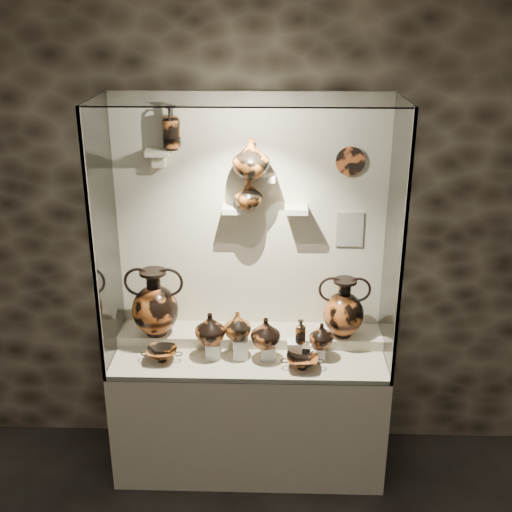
{
  "coord_description": "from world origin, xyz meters",
  "views": [
    {
      "loc": [
        0.15,
        -1.33,
        2.88
      ],
      "look_at": [
        0.04,
        2.26,
        1.46
      ],
      "focal_mm": 45.0,
      "sensor_mm": 36.0,
      "label": 1
    }
  ],
  "objects_px": {
    "kylix_right": "(302,361)",
    "amphora_left": "(155,302)",
    "amphora_right": "(344,307)",
    "jug_a": "(210,328)",
    "lekythos_tall": "(171,125)",
    "ovoid_vase_b": "(251,158)",
    "jug_b": "(238,325)",
    "ovoid_vase_a": "(249,194)",
    "lekythos_small": "(301,330)",
    "kylix_left": "(162,353)",
    "jug_e": "(321,335)",
    "jug_c": "(266,333)"
  },
  "relations": [
    {
      "from": "jug_c",
      "to": "lekythos_tall",
      "type": "height_order",
      "value": "lekythos_tall"
    },
    {
      "from": "ovoid_vase_a",
      "to": "amphora_right",
      "type": "bearing_deg",
      "value": -24.71
    },
    {
      "from": "kylix_right",
      "to": "lekythos_tall",
      "type": "bearing_deg",
      "value": 152.89
    },
    {
      "from": "jug_c",
      "to": "lekythos_small",
      "type": "xyz_separation_m",
      "value": [
        0.21,
        0.0,
        0.02
      ]
    },
    {
      "from": "kylix_right",
      "to": "amphora_left",
      "type": "bearing_deg",
      "value": 162.89
    },
    {
      "from": "jug_b",
      "to": "ovoid_vase_a",
      "type": "xyz_separation_m",
      "value": [
        0.06,
        0.24,
        0.76
      ]
    },
    {
      "from": "jug_b",
      "to": "kylix_left",
      "type": "relative_size",
      "value": 0.72
    },
    {
      "from": "jug_b",
      "to": "jug_c",
      "type": "bearing_deg",
      "value": -16.06
    },
    {
      "from": "jug_c",
      "to": "kylix_left",
      "type": "height_order",
      "value": "jug_c"
    },
    {
      "from": "jug_a",
      "to": "jug_e",
      "type": "relative_size",
      "value": 1.27
    },
    {
      "from": "amphora_left",
      "to": "jug_a",
      "type": "xyz_separation_m",
      "value": [
        0.36,
        -0.15,
        -0.09
      ]
    },
    {
      "from": "lekythos_tall",
      "to": "ovoid_vase_b",
      "type": "bearing_deg",
      "value": -0.4
    },
    {
      "from": "amphora_left",
      "to": "ovoid_vase_a",
      "type": "distance_m",
      "value": 0.91
    },
    {
      "from": "kylix_left",
      "to": "ovoid_vase_a",
      "type": "bearing_deg",
      "value": 45.02
    },
    {
      "from": "kylix_left",
      "to": "ovoid_vase_a",
      "type": "distance_m",
      "value": 1.11
    },
    {
      "from": "kylix_left",
      "to": "ovoid_vase_b",
      "type": "bearing_deg",
      "value": 42.17
    },
    {
      "from": "ovoid_vase_b",
      "to": "jug_e",
      "type": "bearing_deg",
      "value": -5.58
    },
    {
      "from": "jug_e",
      "to": "lekythos_small",
      "type": "xyz_separation_m",
      "value": [
        -0.13,
        -0.03,
        0.05
      ]
    },
    {
      "from": "lekythos_tall",
      "to": "kylix_right",
      "type": "bearing_deg",
      "value": -20.7
    },
    {
      "from": "amphora_left",
      "to": "kylix_right",
      "type": "xyz_separation_m",
      "value": [
        0.92,
        -0.27,
        -0.24
      ]
    },
    {
      "from": "lekythos_small",
      "to": "kylix_left",
      "type": "bearing_deg",
      "value": -160.88
    },
    {
      "from": "ovoid_vase_a",
      "to": "ovoid_vase_b",
      "type": "bearing_deg",
      "value": -75.23
    },
    {
      "from": "jug_a",
      "to": "ovoid_vase_a",
      "type": "distance_m",
      "value": 0.85
    },
    {
      "from": "jug_b",
      "to": "ovoid_vase_a",
      "type": "height_order",
      "value": "ovoid_vase_a"
    },
    {
      "from": "jug_b",
      "to": "jug_e",
      "type": "height_order",
      "value": "jug_b"
    },
    {
      "from": "jug_e",
      "to": "ovoid_vase_a",
      "type": "distance_m",
      "value": 0.97
    },
    {
      "from": "jug_e",
      "to": "ovoid_vase_b",
      "type": "relative_size",
      "value": 0.67
    },
    {
      "from": "lekythos_small",
      "to": "ovoid_vase_b",
      "type": "bearing_deg",
      "value": 158.21
    },
    {
      "from": "kylix_left",
      "to": "jug_a",
      "type": "bearing_deg",
      "value": 26.1
    },
    {
      "from": "amphora_right",
      "to": "jug_b",
      "type": "height_order",
      "value": "amphora_right"
    },
    {
      "from": "kylix_left",
      "to": "lekythos_small",
      "type": "bearing_deg",
      "value": 17.15
    },
    {
      "from": "jug_e",
      "to": "lekythos_tall",
      "type": "height_order",
      "value": "lekythos_tall"
    },
    {
      "from": "jug_c",
      "to": "lekythos_tall",
      "type": "relative_size",
      "value": 0.66
    },
    {
      "from": "amphora_left",
      "to": "ovoid_vase_a",
      "type": "xyz_separation_m",
      "value": [
        0.59,
        0.09,
        0.68
      ]
    },
    {
      "from": "jug_e",
      "to": "ovoid_vase_b",
      "type": "xyz_separation_m",
      "value": [
        -0.44,
        0.21,
        1.05
      ]
    },
    {
      "from": "lekythos_small",
      "to": "lekythos_tall",
      "type": "height_order",
      "value": "lekythos_tall"
    },
    {
      "from": "amphora_left",
      "to": "kylix_left",
      "type": "relative_size",
      "value": 1.83
    },
    {
      "from": "lekythos_tall",
      "to": "ovoid_vase_b",
      "type": "distance_m",
      "value": 0.5
    },
    {
      "from": "kylix_left",
      "to": "ovoid_vase_a",
      "type": "xyz_separation_m",
      "value": [
        0.52,
        0.3,
        0.93
      ]
    },
    {
      "from": "amphora_right",
      "to": "jug_a",
      "type": "distance_m",
      "value": 0.85
    },
    {
      "from": "kylix_right",
      "to": "ovoid_vase_a",
      "type": "height_order",
      "value": "ovoid_vase_a"
    },
    {
      "from": "jug_b",
      "to": "lekythos_small",
      "type": "bearing_deg",
      "value": -10.83
    },
    {
      "from": "ovoid_vase_b",
      "to": "jug_c",
      "type": "bearing_deg",
      "value": -48.06
    },
    {
      "from": "jug_e",
      "to": "lekythos_tall",
      "type": "distance_m",
      "value": 1.55
    },
    {
      "from": "lekythos_tall",
      "to": "ovoid_vase_a",
      "type": "xyz_separation_m",
      "value": [
        0.45,
        -0.03,
        -0.41
      ]
    },
    {
      "from": "jug_a",
      "to": "jug_e",
      "type": "height_order",
      "value": "jug_a"
    },
    {
      "from": "jug_c",
      "to": "ovoid_vase_b",
      "type": "height_order",
      "value": "ovoid_vase_b"
    },
    {
      "from": "ovoid_vase_a",
      "to": "jug_e",
      "type": "bearing_deg",
      "value": -45.91
    },
    {
      "from": "jug_e",
      "to": "ovoid_vase_b",
      "type": "bearing_deg",
      "value": 174.52
    },
    {
      "from": "jug_c",
      "to": "jug_b",
      "type": "bearing_deg",
      "value": 155.15
    }
  ]
}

